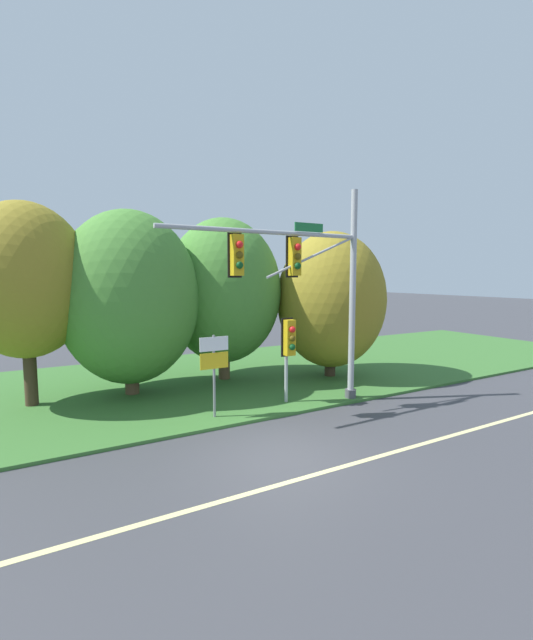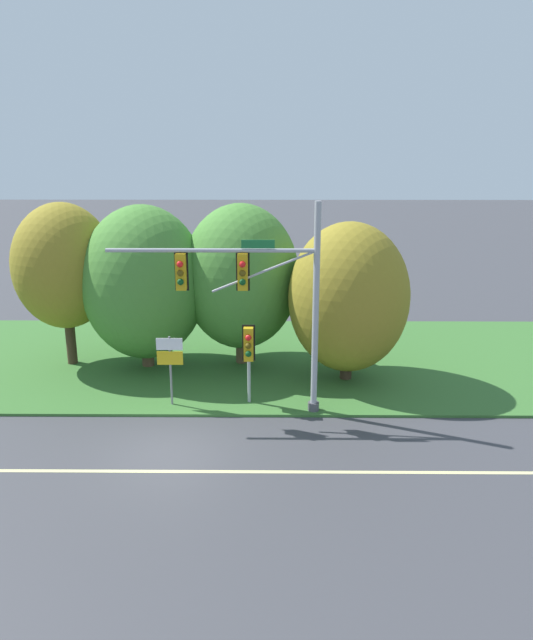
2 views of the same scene
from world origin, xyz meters
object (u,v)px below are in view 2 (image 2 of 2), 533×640
(traffic_signal_mast, at_px, (260,291))
(tree_mid_verge, at_px, (349,298))
(tree_nearest_road, at_px, (64,266))
(tree_left_of_mast, at_px, (144,283))
(pedestrian_signal_near_kerb, at_px, (249,348))
(route_sign_post, at_px, (170,359))
(tree_behind_signpost, at_px, (241,277))

(traffic_signal_mast, bearing_deg, tree_mid_verge, 42.30)
(tree_nearest_road, relative_size, tree_mid_verge, 1.09)
(tree_left_of_mast, height_order, tree_mid_verge, tree_left_of_mast)
(pedestrian_signal_near_kerb, relative_size, tree_mid_verge, 0.47)
(route_sign_post, relative_size, tree_mid_verge, 0.41)
(tree_nearest_road, relative_size, tree_behind_signpost, 1.01)
(traffic_signal_mast, relative_size, tree_left_of_mast, 1.09)
(traffic_signal_mast, height_order, pedestrian_signal_near_kerb, traffic_signal_mast)
(traffic_signal_mast, bearing_deg, pedestrian_signal_near_kerb, 126.73)
(traffic_signal_mast, xyz_separation_m, pedestrian_signal_near_kerb, (-0.41, 0.55, -2.24))
(tree_left_of_mast, relative_size, tree_mid_verge, 1.08)
(route_sign_post, height_order, tree_behind_signpost, tree_behind_signpost)
(pedestrian_signal_near_kerb, height_order, tree_nearest_road, tree_nearest_road)
(pedestrian_signal_near_kerb, relative_size, tree_left_of_mast, 0.44)
(traffic_signal_mast, bearing_deg, tree_left_of_mast, 137.08)
(pedestrian_signal_near_kerb, height_order, tree_left_of_mast, tree_left_of_mast)
(route_sign_post, height_order, tree_nearest_road, tree_nearest_road)
(pedestrian_signal_near_kerb, xyz_separation_m, tree_behind_signpost, (-0.47, 4.37, 1.62))
(tree_left_of_mast, bearing_deg, tree_mid_verge, -9.72)
(route_sign_post, bearing_deg, tree_mid_verge, 21.62)
(traffic_signal_mast, relative_size, route_sign_post, 2.85)
(traffic_signal_mast, xyz_separation_m, route_sign_post, (-3.21, 0.47, -2.62))
(traffic_signal_mast, bearing_deg, tree_behind_signpost, 100.13)
(traffic_signal_mast, xyz_separation_m, tree_mid_verge, (3.39, 3.09, -1.02))
(traffic_signal_mast, distance_m, route_sign_post, 4.17)
(tree_behind_signpost, height_order, tree_mid_verge, tree_behind_signpost)
(tree_nearest_road, height_order, tree_behind_signpost, tree_nearest_road)
(route_sign_post, xyz_separation_m, tree_nearest_road, (-4.93, 4.26, 2.48))
(tree_behind_signpost, relative_size, tree_mid_verge, 1.08)
(traffic_signal_mast, relative_size, tree_behind_signpost, 1.08)
(route_sign_post, xyz_separation_m, tree_left_of_mast, (-1.63, 4.03, 1.84))
(traffic_signal_mast, relative_size, pedestrian_signal_near_kerb, 2.48)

